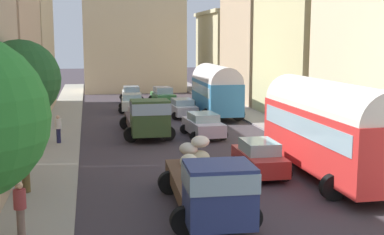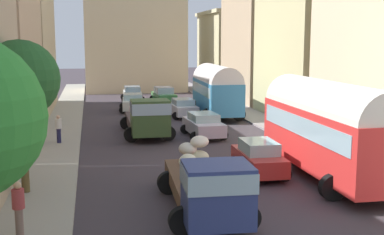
{
  "view_description": "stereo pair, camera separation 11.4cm",
  "coord_description": "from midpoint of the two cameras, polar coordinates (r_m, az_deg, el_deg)",
  "views": [
    {
      "loc": [
        -5.43,
        -7.59,
        5.95
      ],
      "look_at": [
        0.0,
        18.43,
        1.87
      ],
      "focal_mm": 46.73,
      "sensor_mm": 36.0,
      "label": 1
    },
    {
      "loc": [
        -5.32,
        -7.61,
        5.95
      ],
      "look_at": [
        0.0,
        18.43,
        1.87
      ],
      "focal_mm": 46.73,
      "sensor_mm": 36.0,
      "label": 2
    }
  ],
  "objects": [
    {
      "name": "building_right_2",
      "position": [
        39.67,
        13.06,
        10.3
      ],
      "size": [
        5.85,
        10.26,
        14.3
      ],
      "color": "#C7BE89",
      "rests_on": "ground"
    },
    {
      "name": "building_right_4",
      "position": [
        61.03,
        4.18,
        7.57
      ],
      "size": [
        6.34,
        11.17,
        9.44
      ],
      "color": "beige",
      "rests_on": "ground"
    },
    {
      "name": "car_6",
      "position": [
        48.71,
        -3.41,
        2.6
      ],
      "size": [
        2.49,
        4.42,
        1.52
      ],
      "color": "#44904A",
      "rests_on": "ground"
    },
    {
      "name": "car_3",
      "position": [
        22.59,
        7.52,
        -4.58
      ],
      "size": [
        2.27,
        3.88,
        1.55
      ],
      "color": "#B42B25",
      "rests_on": "ground"
    },
    {
      "name": "cargo_truck_1",
      "position": [
        30.99,
        -5.24,
        -0.0
      ],
      "size": [
        3.14,
        7.11,
        2.53
      ],
      "color": "#365128",
      "rests_on": "ground"
    },
    {
      "name": "distant_church",
      "position": [
        60.05,
        -6.76,
        10.36
      ],
      "size": [
        11.65,
        6.7,
        22.0
      ],
      "color": "#CEB68F",
      "rests_on": "ground"
    },
    {
      "name": "car_5",
      "position": [
        39.31,
        -1.18,
        1.12
      ],
      "size": [
        2.36,
        3.96,
        1.45
      ],
      "color": "silver",
      "rests_on": "ground"
    },
    {
      "name": "cargo_truck_0",
      "position": [
        17.01,
        1.69,
        -7.5
      ],
      "size": [
        3.14,
        7.23,
        2.3
      ],
      "color": "navy",
      "rests_on": "ground"
    },
    {
      "name": "building_right_3",
      "position": [
        50.01,
        7.95,
        8.69
      ],
      "size": [
        6.47,
        10.12,
        11.91
      ],
      "color": "tan",
      "rests_on": "ground"
    },
    {
      "name": "car_0",
      "position": [
        36.03,
        -5.59,
        0.43
      ],
      "size": [
        2.46,
        4.39,
        1.52
      ],
      "color": "silver",
      "rests_on": "ground"
    },
    {
      "name": "car_1",
      "position": [
        42.82,
        -6.94,
        1.71
      ],
      "size": [
        2.49,
        4.14,
        1.5
      ],
      "color": "silver",
      "rests_on": "ground"
    },
    {
      "name": "parked_bus_0",
      "position": [
        22.4,
        15.15,
        -0.8
      ],
      "size": [
        3.46,
        9.66,
        4.26
      ],
      "color": "red",
      "rests_on": "ground"
    },
    {
      "name": "pedestrian_1",
      "position": [
        15.87,
        -19.23,
        -9.71
      ],
      "size": [
        0.51,
        0.51,
        1.86
      ],
      "color": "#795F55",
      "rests_on": "ground"
    },
    {
      "name": "car_4",
      "position": [
        31.19,
        1.18,
        -0.83
      ],
      "size": [
        2.48,
        4.29,
        1.51
      ],
      "color": "silver",
      "rests_on": "ground"
    },
    {
      "name": "parked_bus_1",
      "position": [
        39.55,
        2.66,
        3.33
      ],
      "size": [
        3.57,
        8.27,
        4.07
      ],
      "color": "teal",
      "rests_on": "ground"
    },
    {
      "name": "sidewalk_right",
      "position": [
        37.3,
        8.15,
        -0.43
      ],
      "size": [
        2.5,
        70.0,
        0.14
      ],
      "primitive_type": "cube",
      "color": "gray",
      "rests_on": "ground"
    },
    {
      "name": "pedestrian_0",
      "position": [
        29.64,
        -15.12,
        -1.2
      ],
      "size": [
        0.48,
        0.48,
        1.75
      ],
      "color": "#1E1F43",
      "rests_on": "ground"
    },
    {
      "name": "car_2",
      "position": [
        50.17,
        -7.0,
        2.72
      ],
      "size": [
        2.33,
        4.22,
        1.48
      ],
      "color": "silver",
      "rests_on": "ground"
    },
    {
      "name": "building_left_3",
      "position": [
        44.03,
        -19.92,
        9.4
      ],
      "size": [
        5.79,
        13.39,
        13.71
      ],
      "color": "tan",
      "rests_on": "ground"
    },
    {
      "name": "roadside_tree_1",
      "position": [
        19.87,
        -19.11,
        4.08
      ],
      "size": [
        2.96,
        2.96,
        6.02
      ],
      "color": "brown",
      "rests_on": "ground"
    },
    {
      "name": "ground_plane",
      "position": [
        35.52,
        -2.92,
        -0.92
      ],
      "size": [
        154.0,
        154.0,
        0.0
      ],
      "primitive_type": "plane",
      "color": "#3B3339"
    },
    {
      "name": "sidewalk_left",
      "position": [
        35.14,
        -14.68,
        -1.19
      ],
      "size": [
        2.5,
        70.0,
        0.14
      ],
      "primitive_type": "cube",
      "color": "#9E9889",
      "rests_on": "ground"
    }
  ]
}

